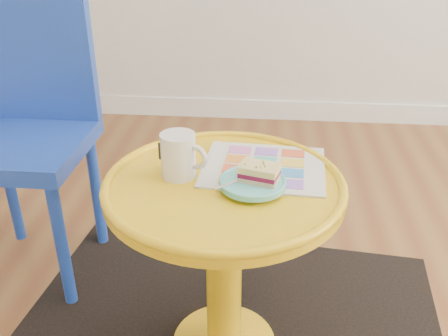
# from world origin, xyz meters

# --- Properties ---
(room_walls) EXTENTS (4.00, 4.00, 4.00)m
(room_walls) POSITION_xyz_m (-0.99, 0.99, 0.06)
(room_walls) COLOR silver
(room_walls) RESTS_ON ground
(side_table) EXTENTS (0.60, 0.60, 0.57)m
(side_table) POSITION_xyz_m (-0.71, 0.15, 0.41)
(side_table) COLOR yellow
(side_table) RESTS_ON ground
(chair) EXTENTS (0.42, 0.43, 0.95)m
(chair) POSITION_xyz_m (-1.40, 0.54, 0.55)
(chair) COLOR #1B40B5
(chair) RESTS_ON ground
(newspaper) EXTENTS (0.33, 0.29, 0.01)m
(newspaper) POSITION_xyz_m (-0.61, 0.24, 0.57)
(newspaper) COLOR silver
(newspaper) RESTS_ON side_table
(mug) EXTENTS (0.12, 0.09, 0.11)m
(mug) POSITION_xyz_m (-0.82, 0.17, 0.63)
(mug) COLOR silver
(mug) RESTS_ON side_table
(plate) EXTENTS (0.16, 0.16, 0.02)m
(plate) POSITION_xyz_m (-0.63, 0.12, 0.59)
(plate) COLOR #62CFCD
(plate) RESTS_ON newspaper
(cake_slice) EXTENTS (0.11, 0.08, 0.04)m
(cake_slice) POSITION_xyz_m (-0.62, 0.13, 0.61)
(cake_slice) COLOR #D3BC8C
(cake_slice) RESTS_ON plate
(fork) EXTENTS (0.11, 0.11, 0.00)m
(fork) POSITION_xyz_m (-0.66, 0.12, 0.59)
(fork) COLOR silver
(fork) RESTS_ON plate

